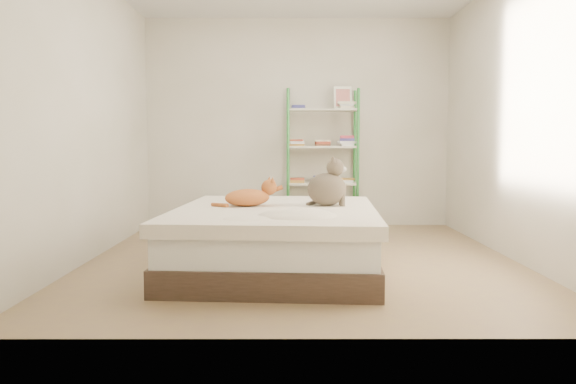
{
  "coord_description": "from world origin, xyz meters",
  "views": [
    {
      "loc": [
        -0.13,
        -5.03,
        1.05
      ],
      "look_at": [
        -0.12,
        -0.13,
        0.62
      ],
      "focal_mm": 35.0,
      "sensor_mm": 36.0,
      "label": 1
    }
  ],
  "objects_px": {
    "orange_cat": "(247,195)",
    "cardboard_box": "(276,223)",
    "white_bin": "(215,213)",
    "bed": "(276,239)",
    "shelf_unit": "(323,159)",
    "grey_cat": "(327,182)"
  },
  "relations": [
    {
      "from": "white_bin",
      "to": "cardboard_box",
      "type": "bearing_deg",
      "value": -48.57
    },
    {
      "from": "orange_cat",
      "to": "cardboard_box",
      "type": "bearing_deg",
      "value": 59.09
    },
    {
      "from": "orange_cat",
      "to": "white_bin",
      "type": "bearing_deg",
      "value": 82.5
    },
    {
      "from": "grey_cat",
      "to": "white_bin",
      "type": "bearing_deg",
      "value": 29.61
    },
    {
      "from": "shelf_unit",
      "to": "white_bin",
      "type": "height_order",
      "value": "shelf_unit"
    },
    {
      "from": "white_bin",
      "to": "orange_cat",
      "type": "bearing_deg",
      "value": -75.83
    },
    {
      "from": "grey_cat",
      "to": "shelf_unit",
      "type": "height_order",
      "value": "shelf_unit"
    },
    {
      "from": "grey_cat",
      "to": "white_bin",
      "type": "distance_m",
      "value": 2.52
    },
    {
      "from": "cardboard_box",
      "to": "orange_cat",
      "type": "bearing_deg",
      "value": -66.34
    },
    {
      "from": "bed",
      "to": "white_bin",
      "type": "distance_m",
      "value": 2.42
    },
    {
      "from": "bed",
      "to": "orange_cat",
      "type": "relative_size",
      "value": 4.65
    },
    {
      "from": "orange_cat",
      "to": "cardboard_box",
      "type": "distance_m",
      "value": 1.4
    },
    {
      "from": "bed",
      "to": "shelf_unit",
      "type": "xyz_separation_m",
      "value": [
        0.53,
        2.31,
        0.6
      ]
    },
    {
      "from": "bed",
      "to": "shelf_unit",
      "type": "distance_m",
      "value": 2.45
    },
    {
      "from": "grey_cat",
      "to": "orange_cat",
      "type": "bearing_deg",
      "value": 94.11
    },
    {
      "from": "grey_cat",
      "to": "shelf_unit",
      "type": "bearing_deg",
      "value": -2.88
    },
    {
      "from": "cardboard_box",
      "to": "white_bin",
      "type": "relative_size",
      "value": 1.89
    },
    {
      "from": "shelf_unit",
      "to": "cardboard_box",
      "type": "bearing_deg",
      "value": -121.85
    },
    {
      "from": "shelf_unit",
      "to": "orange_cat",
      "type": "bearing_deg",
      "value": -109.22
    },
    {
      "from": "bed",
      "to": "cardboard_box",
      "type": "distance_m",
      "value": 1.42
    },
    {
      "from": "orange_cat",
      "to": "shelf_unit",
      "type": "xyz_separation_m",
      "value": [
        0.77,
        2.22,
        0.25
      ]
    },
    {
      "from": "grey_cat",
      "to": "shelf_unit",
      "type": "distance_m",
      "value": 2.17
    }
  ]
}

